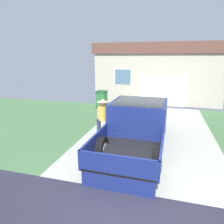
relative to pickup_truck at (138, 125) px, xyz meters
The scene contains 5 objects.
pickup_truck is the anchor object (origin of this frame).
person_with_hat 1.39m from the pickup_truck, behind, with size 0.53×0.45×1.65m.
handbag 1.47m from the pickup_truck, 168.29° to the right, with size 0.34×0.18×0.41m.
house_with_garage 10.04m from the pickup_truck, 89.14° to the left, with size 8.89×6.84×4.13m.
wheeled_trash_bin 5.84m from the pickup_truck, 121.81° to the left, with size 0.60×0.72×1.11m.
Camera 1 is at (0.63, -4.17, 3.14)m, focal length 32.33 mm.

